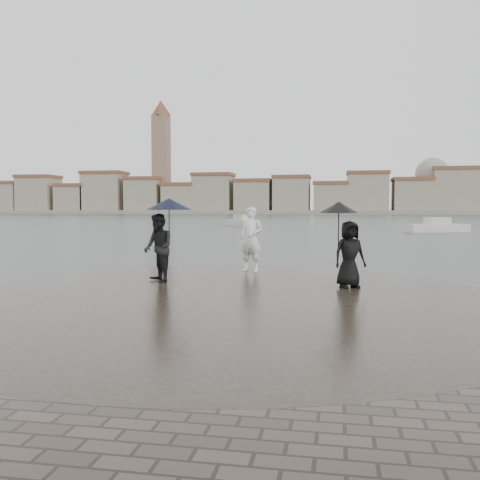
# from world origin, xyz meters

# --- Properties ---
(ground) EXTENTS (400.00, 400.00, 0.00)m
(ground) POSITION_xyz_m (0.00, 0.00, 0.00)
(ground) COLOR #2B3835
(ground) RESTS_ON ground
(kerb_ring) EXTENTS (12.50, 12.50, 0.32)m
(kerb_ring) POSITION_xyz_m (0.00, 3.50, 0.16)
(kerb_ring) COLOR gray
(kerb_ring) RESTS_ON ground
(quay_tip) EXTENTS (11.90, 11.90, 0.36)m
(quay_tip) POSITION_xyz_m (0.00, 3.50, 0.18)
(quay_tip) COLOR #2D261E
(quay_tip) RESTS_ON ground
(statue) EXTENTS (0.75, 0.58, 1.83)m
(statue) POSITION_xyz_m (-0.26, 8.00, 1.28)
(statue) COLOR white
(statue) RESTS_ON quay_tip
(visitor_left) EXTENTS (1.32, 1.18, 2.04)m
(visitor_left) POSITION_xyz_m (-2.09, 5.54, 1.51)
(visitor_left) COLOR black
(visitor_left) RESTS_ON quay_tip
(visitor_right) EXTENTS (1.14, 0.94, 1.95)m
(visitor_right) POSITION_xyz_m (2.35, 5.37, 1.42)
(visitor_right) COLOR black
(visitor_right) RESTS_ON quay_tip
(far_skyline) EXTENTS (260.00, 20.00, 37.00)m
(far_skyline) POSITION_xyz_m (-6.29, 160.71, 5.61)
(far_skyline) COLOR gray
(far_skyline) RESTS_ON ground
(boats) EXTENTS (32.23, 16.85, 1.50)m
(boats) POSITION_xyz_m (6.91, 47.29, 0.38)
(boats) COLOR beige
(boats) RESTS_ON ground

